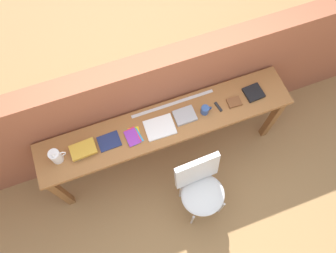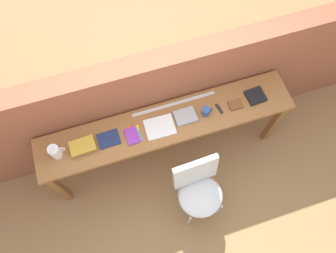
{
  "view_description": "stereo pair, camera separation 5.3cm",
  "coord_description": "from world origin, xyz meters",
  "px_view_note": "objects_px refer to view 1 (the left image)",
  "views": [
    {
      "loc": [
        -0.43,
        -0.91,
        3.7
      ],
      "look_at": [
        0.0,
        0.25,
        0.9
      ],
      "focal_mm": 35.0,
      "sensor_mm": 36.0,
      "label": 1
    },
    {
      "loc": [
        -0.38,
        -0.93,
        3.7
      ],
      "look_at": [
        0.0,
        0.25,
        0.9
      ],
      "focal_mm": 35.0,
      "sensor_mm": 36.0,
      "label": 2
    }
  ],
  "objects_px": {
    "book_stack_leftmost": "(83,150)",
    "mug": "(205,110)",
    "chair_white_moulded": "(201,187)",
    "leather_journal_brown": "(234,102)",
    "multitool_folded": "(218,107)",
    "pamphlet_pile_colourful": "(133,136)",
    "magazine_cycling": "(109,141)",
    "book_open_centre": "(160,127)",
    "book_repair_rightmost": "(254,93)",
    "pitcher_white": "(56,156)"
  },
  "relations": [
    {
      "from": "magazine_cycling",
      "to": "mug",
      "type": "relative_size",
      "value": 1.83
    },
    {
      "from": "pamphlet_pile_colourful",
      "to": "book_open_centre",
      "type": "distance_m",
      "value": 0.26
    },
    {
      "from": "magazine_cycling",
      "to": "mug",
      "type": "height_order",
      "value": "mug"
    },
    {
      "from": "chair_white_moulded",
      "to": "book_stack_leftmost",
      "type": "distance_m",
      "value": 1.18
    },
    {
      "from": "multitool_folded",
      "to": "leather_journal_brown",
      "type": "height_order",
      "value": "leather_journal_brown"
    },
    {
      "from": "book_stack_leftmost",
      "to": "mug",
      "type": "bearing_deg",
      "value": -0.66
    },
    {
      "from": "book_open_centre",
      "to": "leather_journal_brown",
      "type": "distance_m",
      "value": 0.77
    },
    {
      "from": "book_open_centre",
      "to": "magazine_cycling",
      "type": "bearing_deg",
      "value": 178.02
    },
    {
      "from": "pamphlet_pile_colourful",
      "to": "book_open_centre",
      "type": "relative_size",
      "value": 0.69
    },
    {
      "from": "mug",
      "to": "multitool_folded",
      "type": "xyz_separation_m",
      "value": [
        0.14,
        0.0,
        -0.04
      ]
    },
    {
      "from": "chair_white_moulded",
      "to": "book_repair_rightmost",
      "type": "relative_size",
      "value": 5.11
    },
    {
      "from": "book_stack_leftmost",
      "to": "magazine_cycling",
      "type": "relative_size",
      "value": 1.17
    },
    {
      "from": "pamphlet_pile_colourful",
      "to": "mug",
      "type": "height_order",
      "value": "mug"
    },
    {
      "from": "chair_white_moulded",
      "to": "book_repair_rightmost",
      "type": "xyz_separation_m",
      "value": [
        0.78,
        0.61,
        0.37
      ]
    },
    {
      "from": "pamphlet_pile_colourful",
      "to": "book_repair_rightmost",
      "type": "relative_size",
      "value": 1.1
    },
    {
      "from": "book_open_centre",
      "to": "leather_journal_brown",
      "type": "relative_size",
      "value": 2.12
    },
    {
      "from": "multitool_folded",
      "to": "magazine_cycling",
      "type": "bearing_deg",
      "value": 178.93
    },
    {
      "from": "pamphlet_pile_colourful",
      "to": "leather_journal_brown",
      "type": "bearing_deg",
      "value": -0.09
    },
    {
      "from": "book_open_centre",
      "to": "mug",
      "type": "height_order",
      "value": "mug"
    },
    {
      "from": "pitcher_white",
      "to": "book_repair_rightmost",
      "type": "xyz_separation_m",
      "value": [
        1.95,
        0.0,
        -0.06
      ]
    },
    {
      "from": "pamphlet_pile_colourful",
      "to": "book_repair_rightmost",
      "type": "height_order",
      "value": "book_repair_rightmost"
    },
    {
      "from": "pamphlet_pile_colourful",
      "to": "multitool_folded",
      "type": "relative_size",
      "value": 1.74
    },
    {
      "from": "multitool_folded",
      "to": "book_repair_rightmost",
      "type": "distance_m",
      "value": 0.39
    },
    {
      "from": "pitcher_white",
      "to": "leather_journal_brown",
      "type": "distance_m",
      "value": 1.73
    },
    {
      "from": "multitool_folded",
      "to": "mug",
      "type": "bearing_deg",
      "value": -178.74
    },
    {
      "from": "pitcher_white",
      "to": "book_stack_leftmost",
      "type": "height_order",
      "value": "pitcher_white"
    },
    {
      "from": "pamphlet_pile_colourful",
      "to": "multitool_folded",
      "type": "height_order",
      "value": "multitool_folded"
    },
    {
      "from": "chair_white_moulded",
      "to": "mug",
      "type": "xyz_separation_m",
      "value": [
        0.25,
        0.59,
        0.4
      ]
    },
    {
      "from": "pitcher_white",
      "to": "book_repair_rightmost",
      "type": "distance_m",
      "value": 1.95
    },
    {
      "from": "pitcher_white",
      "to": "pamphlet_pile_colourful",
      "type": "height_order",
      "value": "pitcher_white"
    },
    {
      "from": "pitcher_white",
      "to": "mug",
      "type": "bearing_deg",
      "value": -0.75
    },
    {
      "from": "leather_journal_brown",
      "to": "multitool_folded",
      "type": "bearing_deg",
      "value": 179.35
    },
    {
      "from": "chair_white_moulded",
      "to": "book_stack_leftmost",
      "type": "xyz_separation_m",
      "value": [
        -0.94,
        0.6,
        0.39
      ]
    },
    {
      "from": "chair_white_moulded",
      "to": "book_open_centre",
      "type": "relative_size",
      "value": 3.23
    },
    {
      "from": "book_stack_leftmost",
      "to": "book_repair_rightmost",
      "type": "xyz_separation_m",
      "value": [
        1.72,
        0.01,
        -0.02
      ]
    },
    {
      "from": "book_open_centre",
      "to": "book_repair_rightmost",
      "type": "relative_size",
      "value": 1.58
    },
    {
      "from": "book_stack_leftmost",
      "to": "pamphlet_pile_colourful",
      "type": "distance_m",
      "value": 0.47
    },
    {
      "from": "chair_white_moulded",
      "to": "leather_journal_brown",
      "type": "bearing_deg",
      "value": 46.31
    },
    {
      "from": "book_open_centre",
      "to": "pitcher_white",
      "type": "bearing_deg",
      "value": -179.89
    },
    {
      "from": "book_stack_leftmost",
      "to": "magazine_cycling",
      "type": "xyz_separation_m",
      "value": [
        0.24,
        0.01,
        -0.03
      ]
    },
    {
      "from": "chair_white_moulded",
      "to": "book_repair_rightmost",
      "type": "bearing_deg",
      "value": 38.12
    },
    {
      "from": "mug",
      "to": "book_repair_rightmost",
      "type": "xyz_separation_m",
      "value": [
        0.53,
        0.02,
        -0.03
      ]
    },
    {
      "from": "chair_white_moulded",
      "to": "book_stack_leftmost",
      "type": "relative_size",
      "value": 3.78
    },
    {
      "from": "book_open_centre",
      "to": "chair_white_moulded",
      "type": "bearing_deg",
      "value": -68.71
    },
    {
      "from": "magazine_cycling",
      "to": "book_open_centre",
      "type": "distance_m",
      "value": 0.49
    },
    {
      "from": "book_stack_leftmost",
      "to": "magazine_cycling",
      "type": "distance_m",
      "value": 0.25
    },
    {
      "from": "mug",
      "to": "multitool_folded",
      "type": "bearing_deg",
      "value": 1.26
    },
    {
      "from": "pitcher_white",
      "to": "mug",
      "type": "xyz_separation_m",
      "value": [
        1.42,
        -0.02,
        -0.03
      ]
    },
    {
      "from": "magazine_cycling",
      "to": "book_repair_rightmost",
      "type": "xyz_separation_m",
      "value": [
        1.47,
        -0.0,
        0.01
      ]
    },
    {
      "from": "book_stack_leftmost",
      "to": "mug",
      "type": "xyz_separation_m",
      "value": [
        1.19,
        -0.01,
        0.01
      ]
    }
  ]
}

